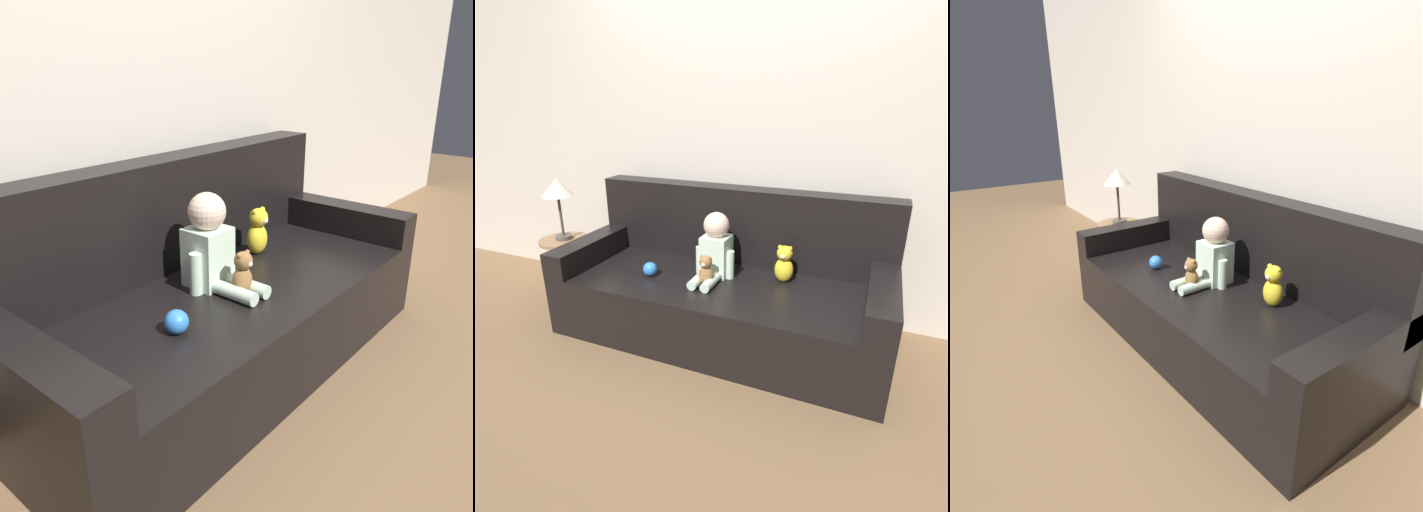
# 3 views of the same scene
# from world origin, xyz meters

# --- Properties ---
(ground_plane) EXTENTS (12.00, 12.00, 0.00)m
(ground_plane) POSITION_xyz_m (0.00, 0.00, 0.00)
(ground_plane) COLOR brown
(wall_back) EXTENTS (8.00, 0.05, 2.60)m
(wall_back) POSITION_xyz_m (0.00, 0.53, 1.30)
(wall_back) COLOR beige
(wall_back) RESTS_ON ground_plane
(couch) EXTENTS (2.07, 0.89, 0.91)m
(couch) POSITION_xyz_m (0.00, 0.07, 0.30)
(couch) COLOR black
(couch) RESTS_ON ground_plane
(person_baby) EXTENTS (0.26, 0.37, 0.41)m
(person_baby) POSITION_xyz_m (-0.05, 0.04, 0.58)
(person_baby) COLOR silver
(person_baby) RESTS_ON couch
(teddy_bear_brown) EXTENTS (0.12, 0.09, 0.20)m
(teddy_bear_brown) POSITION_xyz_m (-0.04, -0.13, 0.49)
(teddy_bear_brown) COLOR olive
(teddy_bear_brown) RESTS_ON couch
(plush_toy_side) EXTENTS (0.12, 0.11, 0.24)m
(plush_toy_side) POSITION_xyz_m (0.38, 0.11, 0.52)
(plush_toy_side) COLOR yellow
(plush_toy_side) RESTS_ON couch
(toy_ball) EXTENTS (0.09, 0.09, 0.09)m
(toy_ball) POSITION_xyz_m (-0.43, -0.13, 0.44)
(toy_ball) COLOR #337FDB
(toy_ball) RESTS_ON couch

